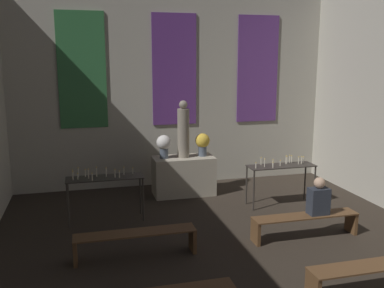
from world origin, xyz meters
name	(u,v)px	position (x,y,z in m)	size (l,w,h in m)	color
wall_back	(174,88)	(0.00, 11.44, 2.46)	(8.17, 0.16, 4.86)	#B2AD9E
altar	(184,176)	(0.00, 10.43, 0.46)	(1.44, 0.71, 0.91)	#ADA38E
statue	(183,131)	(0.00, 10.43, 1.53)	(0.28, 0.28, 1.34)	gray
flower_vase_left	(164,145)	(-0.47, 10.43, 1.24)	(0.34, 0.34, 0.54)	#4C5666
flower_vase_right	(203,143)	(0.47, 10.43, 1.24)	(0.34, 0.34, 0.54)	#4C5666
candle_rack_left	(105,183)	(-1.91, 9.16, 0.79)	(1.50, 0.47, 1.10)	#332D28
candle_rack_right	(281,170)	(1.90, 9.16, 0.79)	(1.50, 0.47, 1.09)	#332D28
pew_third_right	(376,272)	(1.53, 5.46, 0.32)	(1.97, 0.36, 0.43)	brown
pew_back_left	(136,239)	(-1.53, 7.39, 0.32)	(1.97, 0.36, 0.43)	brown
pew_back_right	(305,221)	(1.53, 7.39, 0.32)	(1.97, 0.36, 0.43)	brown
person_seated	(319,198)	(1.77, 7.39, 0.73)	(0.36, 0.24, 0.68)	#282D38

